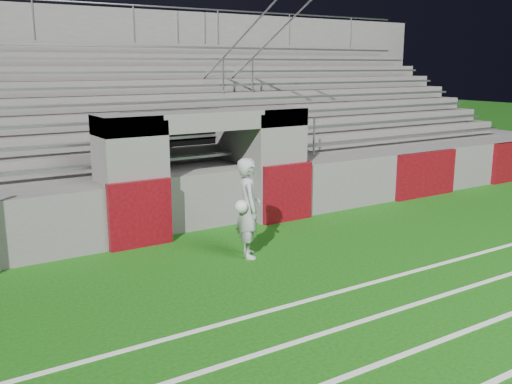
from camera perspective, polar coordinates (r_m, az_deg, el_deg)
ground at (r=10.12m, az=4.59°, el=-8.11°), size 90.00×90.00×0.00m
stadium_structure at (r=16.65m, az=-12.16°, el=5.14°), size 26.00×8.48×5.42m
goalkeeper_with_ball at (r=10.68m, az=-0.76°, el=-1.60°), size 0.69×0.81×1.90m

